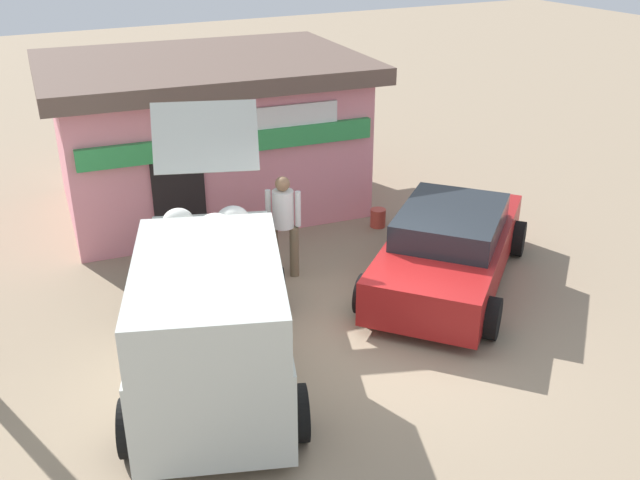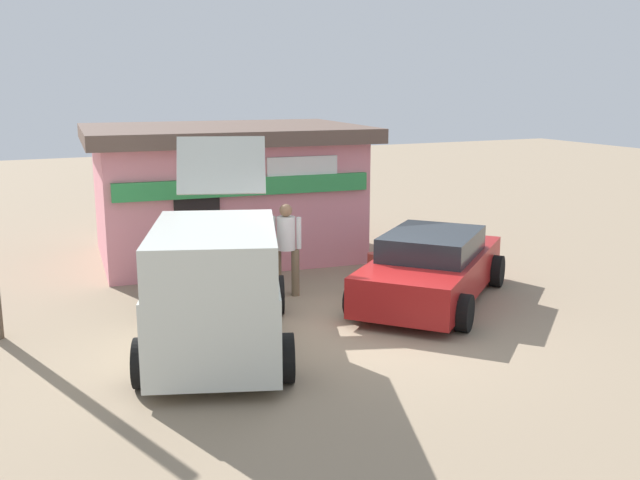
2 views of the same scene
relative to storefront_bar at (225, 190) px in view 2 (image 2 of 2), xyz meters
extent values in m
plane|color=gray|center=(0.43, -5.92, -1.50)|extent=(60.00, 60.00, 0.00)
cube|color=pink|center=(0.00, 0.01, -0.19)|extent=(5.79, 4.33, 2.62)
cube|color=green|center=(-0.18, -1.96, 0.33)|extent=(5.18, 0.59, 0.36)
cube|color=black|center=(-1.15, -1.84, -0.50)|extent=(0.90, 0.14, 2.00)
cube|color=white|center=(1.02, -2.05, 0.60)|extent=(1.50, 0.20, 0.60)
cube|color=brown|center=(0.00, 0.01, 1.27)|extent=(6.39, 4.93, 0.31)
cube|color=silver|center=(-1.90, -5.62, -0.74)|extent=(3.05, 4.62, 1.14)
cube|color=silver|center=(-2.17, -6.39, 0.15)|extent=(2.44, 3.06, 0.65)
cube|color=black|center=(-2.60, -7.60, 0.12)|extent=(1.40, 0.56, 0.49)
cube|color=silver|center=(-1.11, -3.39, 0.95)|extent=(1.62, 0.98, 0.98)
ellipsoid|color=silver|center=(-1.13, -4.41, 0.03)|extent=(0.48, 0.40, 0.40)
ellipsoid|color=silver|center=(-1.45, -4.58, 0.03)|extent=(0.50, 0.41, 0.41)
ellipsoid|color=silver|center=(-1.81, -4.06, 0.01)|extent=(0.44, 0.37, 0.37)
cylinder|color=#528C34|center=(-1.18, -4.26, -0.12)|extent=(0.28, 0.30, 0.11)
cylinder|color=#70AB34|center=(-1.77, -4.38, -0.10)|extent=(0.22, 0.32, 0.14)
cube|color=black|center=(-1.17, -3.56, -1.24)|extent=(1.56, 0.62, 0.16)
cube|color=red|center=(-1.80, -3.32, -0.69)|extent=(0.15, 0.10, 0.20)
cube|color=red|center=(-0.54, -3.77, -0.69)|extent=(0.15, 0.10, 0.20)
cylinder|color=black|center=(-3.26, -6.69, -1.17)|extent=(0.43, 0.70, 0.66)
cylinder|color=black|center=(-1.52, -7.30, -1.17)|extent=(0.43, 0.70, 0.66)
cylinder|color=black|center=(-2.29, -3.93, -1.17)|extent=(0.43, 0.70, 0.66)
cylinder|color=black|center=(-0.54, -4.55, -1.17)|extent=(0.43, 0.70, 0.66)
cube|color=maroon|center=(2.26, -5.00, -0.99)|extent=(4.26, 4.06, 0.68)
cube|color=#1E2328|center=(2.26, -5.00, -0.44)|extent=(2.50, 2.46, 0.42)
cylinder|color=black|center=(3.93, -4.75, -1.19)|extent=(0.60, 0.57, 0.61)
cylinder|color=black|center=(2.71, -3.37, -1.19)|extent=(0.60, 0.57, 0.61)
cylinder|color=black|center=(1.81, -6.64, -1.19)|extent=(0.60, 0.57, 0.61)
cylinder|color=black|center=(0.58, -5.26, -1.19)|extent=(0.60, 0.57, 0.61)
cylinder|color=#726047|center=(0.15, -3.70, -1.06)|extent=(0.15, 0.15, 0.87)
cylinder|color=#726047|center=(-0.12, -3.50, -1.06)|extent=(0.15, 0.15, 0.87)
cylinder|color=silver|center=(0.01, -3.60, -0.32)|extent=(0.47, 0.47, 0.61)
sphere|color=#8C6647|center=(0.01, -3.60, 0.10)|extent=(0.23, 0.23, 0.23)
cylinder|color=silver|center=(0.21, -3.74, -0.31)|extent=(0.09, 0.09, 0.58)
cylinder|color=silver|center=(-0.18, -3.46, -0.31)|extent=(0.09, 0.09, 0.58)
cylinder|color=navy|center=(-1.10, -3.91, -1.08)|extent=(0.15, 0.15, 0.83)
cylinder|color=navy|center=(-1.16, -3.58, -1.08)|extent=(0.15, 0.15, 0.83)
cylinder|color=#4C9959|center=(-1.33, -3.78, -0.45)|extent=(0.70, 0.45, 0.66)
sphere|color=brown|center=(-1.60, -3.83, -0.15)|extent=(0.22, 0.22, 0.22)
cylinder|color=#4C9959|center=(-1.48, -4.05, -0.51)|extent=(0.09, 0.09, 0.56)
cylinder|color=#4C9959|center=(-1.56, -3.58, -0.51)|extent=(0.09, 0.09, 0.56)
ellipsoid|color=silver|center=(-0.86, -2.67, -1.29)|extent=(0.77, 0.69, 0.41)
cylinder|color=green|center=(-0.69, -2.53, -1.44)|extent=(0.23, 0.13, 0.12)
cylinder|color=#5F9533|center=(-0.99, -2.53, -1.44)|extent=(0.31, 0.24, 0.11)
cylinder|color=#72B639|center=(-0.63, -2.67, -1.43)|extent=(0.23, 0.15, 0.14)
cylinder|color=#BF3F33|center=(2.41, -2.62, -1.32)|extent=(0.29, 0.29, 0.35)
camera|label=1|loc=(-4.29, -13.25, 4.05)|focal=40.49mm
camera|label=2|loc=(-4.91, -15.72, 2.40)|focal=41.06mm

